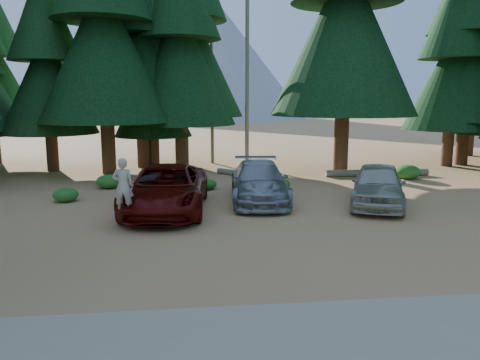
{
  "coord_description": "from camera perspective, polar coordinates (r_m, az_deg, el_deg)",
  "views": [
    {
      "loc": [
        -2.82,
        -13.38,
        4.07
      ],
      "look_at": [
        -0.99,
        2.56,
        1.25
      ],
      "focal_mm": 35.0,
      "sensor_mm": 36.0,
      "label": 1
    }
  ],
  "objects": [
    {
      "name": "log_left",
      "position": [
        23.74,
        -10.01,
        0.33
      ],
      "size": [
        4.37,
        0.7,
        0.31
      ],
      "primitive_type": "cylinder",
      "rotation": [
        0.0,
        1.57,
        -0.09
      ],
      "color": "slate",
      "rests_on": "ground"
    },
    {
      "name": "shrub_right",
      "position": [
        21.18,
        4.96,
        -0.49
      ],
      "size": [
        0.88,
        0.88,
        0.48
      ],
      "primitive_type": "ellipsoid",
      "color": "#2A651E",
      "rests_on": "ground"
    },
    {
      "name": "log_right",
      "position": [
        25.71,
        16.37,
        0.85
      ],
      "size": [
        5.55,
        0.48,
        0.35
      ],
      "primitive_type": "cylinder",
      "rotation": [
        0.0,
        1.57,
        -0.02
      ],
      "color": "slate",
      "rests_on": "ground"
    },
    {
      "name": "snag_front",
      "position": [
        28.19,
        0.87,
        13.89
      ],
      "size": [
        0.24,
        0.24,
        12.0
      ],
      "primitive_type": "cylinder",
      "color": "slate",
      "rests_on": "ground"
    },
    {
      "name": "forest_belt_north",
      "position": [
        28.81,
        -0.86,
        1.85
      ],
      "size": [
        36.0,
        7.0,
        22.0
      ],
      "primitive_type": null,
      "color": "black",
      "rests_on": "ground"
    },
    {
      "name": "shrub_edge_west",
      "position": [
        19.86,
        -20.48,
        -1.7
      ],
      "size": [
        0.99,
        0.99,
        0.55
      ],
      "primitive_type": "ellipsoid",
      "color": "#2A651E",
      "rests_on": "ground"
    },
    {
      "name": "shrub_far_right",
      "position": [
        25.29,
        19.76,
        0.93
      ],
      "size": [
        1.3,
        1.3,
        0.72
      ],
      "primitive_type": "ellipsoid",
      "color": "#2A651E",
      "rests_on": "ground"
    },
    {
      "name": "shrub_center_right",
      "position": [
        23.46,
        3.72,
        0.67
      ],
      "size": [
        1.05,
        1.05,
        0.58
      ],
      "primitive_type": "ellipsoid",
      "color": "#2A651E",
      "rests_on": "ground"
    },
    {
      "name": "shrub_left",
      "position": [
        21.12,
        -4.01,
        -0.52
      ],
      "size": [
        0.86,
        0.86,
        0.47
      ],
      "primitive_type": "ellipsoid",
      "color": "#2A651E",
      "rests_on": "ground"
    },
    {
      "name": "red_pickup",
      "position": [
        17.11,
        -8.99,
        -1.06
      ],
      "size": [
        3.28,
        6.22,
        1.67
      ],
      "primitive_type": "imported",
      "rotation": [
        0.0,
        0.0,
        -0.09
      ],
      "color": "#5A0A07",
      "rests_on": "ground"
    },
    {
      "name": "ground",
      "position": [
        14.27,
        5.17,
        -6.64
      ],
      "size": [
        160.0,
        160.0,
        0.0
      ],
      "primitive_type": "plane",
      "color": "tan",
      "rests_on": "ground"
    },
    {
      "name": "mountain_peak",
      "position": [
        101.99,
        -6.62,
        14.76
      ],
      "size": [
        48.0,
        50.0,
        28.0
      ],
      "color": "#9DA0A5",
      "rests_on": "ground"
    },
    {
      "name": "frisbee_player",
      "position": [
        14.7,
        -14.07,
        -0.68
      ],
      "size": [
        0.66,
        0.46,
        1.74
      ],
      "rotation": [
        0.0,
        0.0,
        3.08
      ],
      "color": "beige",
      "rests_on": "ground"
    },
    {
      "name": "gravel_strip",
      "position": [
        8.48,
        14.59,
        -19.02
      ],
      "size": [
        26.0,
        3.5,
        0.01
      ],
      "primitive_type": "cube",
      "color": "tan",
      "rests_on": "ground"
    },
    {
      "name": "log_mid",
      "position": [
        24.38,
        0.79,
        0.73
      ],
      "size": [
        2.95,
        2.81,
        0.31
      ],
      "primitive_type": "cylinder",
      "rotation": [
        0.0,
        1.57,
        -0.76
      ],
      "color": "slate",
      "rests_on": "ground"
    },
    {
      "name": "shrub_center_left",
      "position": [
        20.44,
        4.12,
        -0.66
      ],
      "size": [
        1.13,
        1.13,
        0.62
      ],
      "primitive_type": "ellipsoid",
      "color": "#2A651E",
      "rests_on": "ground"
    },
    {
      "name": "snag_back",
      "position": [
        29.44,
        -3.46,
        11.76
      ],
      "size": [
        0.2,
        0.2,
        10.0
      ],
      "primitive_type": "cylinder",
      "color": "slate",
      "rests_on": "ground"
    },
    {
      "name": "silver_minivan_center",
      "position": [
        18.63,
        2.33,
        -0.21
      ],
      "size": [
        2.64,
        5.54,
        1.56
      ],
      "primitive_type": "imported",
      "rotation": [
        0.0,
        0.0,
        -0.09
      ],
      "color": "#979A9F",
      "rests_on": "ground"
    },
    {
      "name": "shrub_far_left",
      "position": [
        22.18,
        -15.7,
        -0.16
      ],
      "size": [
        1.14,
        1.14,
        0.63
      ],
      "primitive_type": "ellipsoid",
      "color": "#2A651E",
      "rests_on": "ground"
    },
    {
      "name": "silver_minivan_right",
      "position": [
        18.53,
        16.47,
        -0.58
      ],
      "size": [
        3.6,
        5.12,
        1.62
      ],
      "primitive_type": "imported",
      "rotation": [
        0.0,
        0.0,
        -0.4
      ],
      "color": "#BCB8A7",
      "rests_on": "ground"
    }
  ]
}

